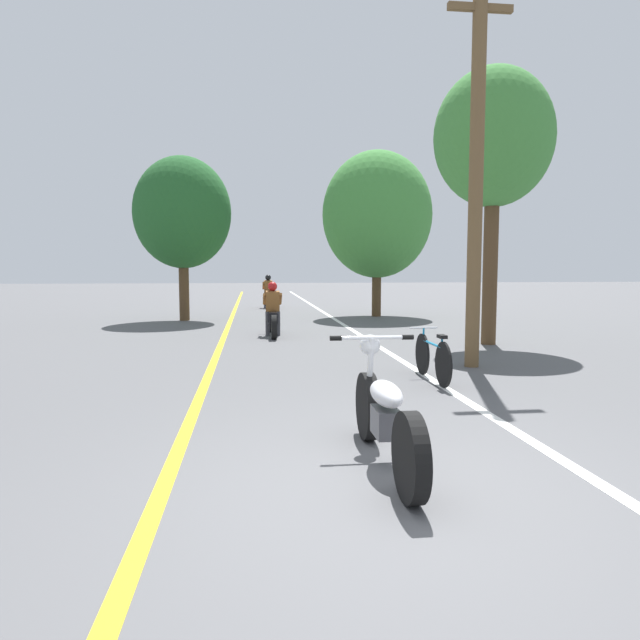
{
  "coord_description": "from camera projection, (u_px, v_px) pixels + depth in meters",
  "views": [
    {
      "loc": [
        -1.0,
        -4.13,
        1.7
      ],
      "look_at": [
        0.04,
        4.55,
        0.9
      ],
      "focal_mm": 32.0,
      "sensor_mm": 36.0,
      "label": 1
    }
  ],
  "objects": [
    {
      "name": "lane_stripe_center",
      "position": [
        228.0,
        326.0,
        16.56
      ],
      "size": [
        0.14,
        48.0,
        0.01
      ],
      "primitive_type": "cube",
      "color": "yellow",
      "rests_on": "ground"
    },
    {
      "name": "motorcycle_rider_far",
      "position": [
        268.0,
        295.0,
        24.19
      ],
      "size": [
        0.5,
        2.08,
        1.41
      ],
      "color": "black",
      "rests_on": "ground"
    },
    {
      "name": "lane_stripe_edge",
      "position": [
        344.0,
        325.0,
        16.97
      ],
      "size": [
        0.14,
        48.0,
        0.01
      ],
      "primitive_type": "cube",
      "color": "white",
      "rests_on": "ground"
    },
    {
      "name": "motorcycle_foreground",
      "position": [
        385.0,
        415.0,
        4.92
      ],
      "size": [
        0.81,
        2.21,
        1.07
      ],
      "color": "black",
      "rests_on": "ground"
    },
    {
      "name": "motorcycle_rider_lead",
      "position": [
        273.0,
        315.0,
        14.3
      ],
      "size": [
        0.5,
        2.13,
        1.35
      ],
      "color": "black",
      "rests_on": "ground"
    },
    {
      "name": "utility_pole",
      "position": [
        476.0,
        169.0,
        9.54
      ],
      "size": [
        1.1,
        0.24,
        6.54
      ],
      "color": "brown",
      "rests_on": "ground"
    },
    {
      "name": "roadside_tree_right_near",
      "position": [
        494.0,
        140.0,
        12.33
      ],
      "size": [
        2.6,
        2.34,
        6.02
      ],
      "color": "#513A23",
      "rests_on": "ground"
    },
    {
      "name": "ground_plane",
      "position": [
        385.0,
        491.0,
        4.36
      ],
      "size": [
        120.0,
        120.0,
        0.0
      ],
      "primitive_type": "plane",
      "color": "#515154"
    },
    {
      "name": "bicycle_parked",
      "position": [
        432.0,
        357.0,
        8.59
      ],
      "size": [
        0.44,
        1.67,
        0.77
      ],
      "color": "black",
      "rests_on": "ground"
    },
    {
      "name": "roadside_tree_left",
      "position": [
        182.0,
        213.0,
        18.17
      ],
      "size": [
        3.09,
        2.78,
        5.24
      ],
      "color": "#513A23",
      "rests_on": "ground"
    },
    {
      "name": "roadside_tree_right_far",
      "position": [
        377.0,
        215.0,
        19.73
      ],
      "size": [
        3.81,
        3.42,
        5.73
      ],
      "color": "#513A23",
      "rests_on": "ground"
    }
  ]
}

